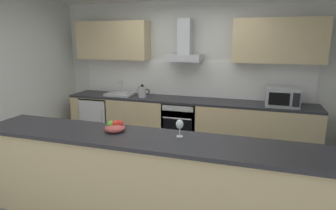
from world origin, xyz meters
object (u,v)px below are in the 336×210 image
(oven, at_px, (182,123))
(range_hood, at_px, (184,48))
(refrigerator, at_px, (100,118))
(sink, at_px, (120,94))
(microwave, at_px, (282,97))
(kettle, at_px, (142,92))
(wine_glass, at_px, (180,125))
(fruit_bowl, at_px, (115,127))

(oven, distance_m, range_hood, 1.33)
(oven, relative_size, refrigerator, 0.94)
(refrigerator, height_order, sink, sink)
(microwave, distance_m, kettle, 2.38)
(range_hood, bearing_deg, sink, -174.42)
(refrigerator, bearing_deg, oven, 0.09)
(refrigerator, bearing_deg, wine_glass, -43.84)
(refrigerator, xyz_separation_m, wine_glass, (2.20, -2.12, 0.68))
(oven, relative_size, fruit_bowl, 3.64)
(microwave, height_order, kettle, microwave)
(microwave, relative_size, fruit_bowl, 2.27)
(microwave, relative_size, wine_glass, 2.81)
(kettle, height_order, range_hood, range_hood)
(refrigerator, distance_m, kettle, 1.09)
(kettle, bearing_deg, range_hood, 12.46)
(oven, relative_size, sink, 1.60)
(fruit_bowl, bearing_deg, sink, 115.94)
(oven, height_order, sink, sink)
(range_hood, relative_size, fruit_bowl, 3.27)
(oven, xyz_separation_m, refrigerator, (-1.66, -0.00, -0.03))
(refrigerator, height_order, range_hood, range_hood)
(range_hood, bearing_deg, wine_glass, -76.50)
(refrigerator, distance_m, microwave, 3.36)
(kettle, bearing_deg, fruit_bowl, -74.69)
(wine_glass, distance_m, fruit_bowl, 0.70)
(wine_glass, height_order, fruit_bowl, wine_glass)
(kettle, xyz_separation_m, range_hood, (0.74, 0.16, 0.78))
(sink, height_order, range_hood, range_hood)
(sink, distance_m, fruit_bowl, 2.42)
(refrigerator, bearing_deg, sink, 1.75)
(kettle, bearing_deg, sink, 174.62)
(microwave, relative_size, kettle, 1.73)
(oven, distance_m, fruit_bowl, 2.24)
(fruit_bowl, bearing_deg, wine_glass, 3.71)
(wine_glass, bearing_deg, oven, 104.29)
(oven, bearing_deg, microwave, -0.97)
(range_hood, xyz_separation_m, wine_glass, (0.54, -2.25, -0.68))
(refrigerator, relative_size, kettle, 2.94)
(oven, bearing_deg, range_hood, 90.00)
(oven, height_order, fruit_bowl, fruit_bowl)
(microwave, xyz_separation_m, sink, (-2.85, 0.04, -0.12))
(kettle, height_order, wine_glass, wine_glass)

